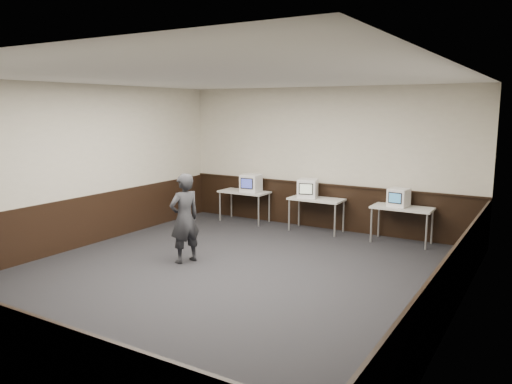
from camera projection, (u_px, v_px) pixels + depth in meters
floor at (225, 277)px, 8.16m from camera, size 8.00×8.00×0.00m
ceiling at (222, 77)px, 7.63m from camera, size 8.00×8.00×0.00m
back_wall at (325, 159)px, 11.27m from camera, size 7.00×0.00×7.00m
left_wall at (75, 167)px, 9.68m from camera, size 0.00×8.00×8.00m
right_wall at (458, 201)px, 6.11m from camera, size 0.00×8.00×8.00m
wainscot_back at (323, 206)px, 11.44m from camera, size 6.98×0.04×1.00m
wainscot_left at (79, 222)px, 9.85m from camera, size 0.04×7.98×1.00m
wainscot_right at (451, 287)px, 6.30m from camera, size 0.04×7.98×1.00m
wainscot_rail at (323, 184)px, 11.33m from camera, size 6.98×0.06×0.04m
desk_left at (244, 194)px, 12.05m from camera, size 1.20×0.60×0.75m
desk_center at (316, 201)px, 11.09m from camera, size 1.20×0.60×0.75m
desk_right at (402, 210)px, 10.12m from camera, size 1.20×0.60×0.75m
emac_left at (251, 183)px, 11.89m from camera, size 0.46×0.49×0.42m
emac_center at (308, 188)px, 11.14m from camera, size 0.51×0.53×0.42m
emac_right at (399, 198)px, 10.12m from camera, size 0.41×0.44×0.37m
person at (185, 218)px, 8.83m from camera, size 0.56×0.68×1.60m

